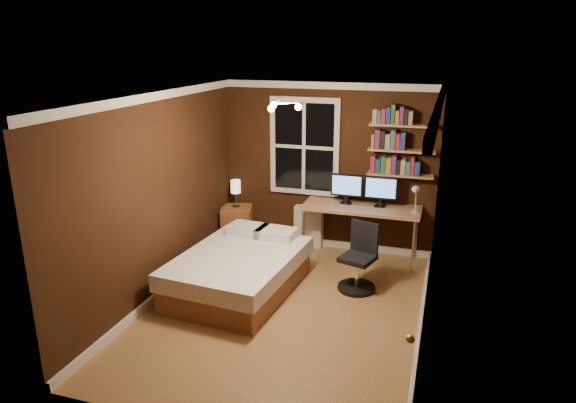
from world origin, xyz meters
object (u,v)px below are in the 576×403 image
(nightstand, at_px, (237,224))
(desk, at_px, (361,211))
(monitor_right, at_px, (381,192))
(desk_lamp, at_px, (416,199))
(bedside_lamp, at_px, (236,194))
(radiator, at_px, (309,227))
(monitor_left, at_px, (347,189))
(bed, at_px, (240,271))
(office_chair, at_px, (359,266))

(nightstand, bearing_deg, desk, -18.29)
(monitor_right, height_order, desk_lamp, desk_lamp)
(bedside_lamp, bearing_deg, monitor_right, 0.35)
(radiator, height_order, monitor_right, monitor_right)
(monitor_left, xyz_separation_m, desk_lamp, (0.98, -0.20, 0.00))
(bed, bearing_deg, monitor_right, 50.39)
(bed, xyz_separation_m, desk_lamp, (2.03, 1.36, 0.75))
(monitor_left, bearing_deg, bedside_lamp, -179.56)
(nightstand, xyz_separation_m, radiator, (1.13, 0.15, 0.04))
(office_chair, bearing_deg, monitor_left, 127.57)
(radiator, bearing_deg, desk, -14.64)
(nightstand, relative_size, desk_lamp, 1.30)
(desk, relative_size, monitor_right, 3.60)
(nightstand, xyz_separation_m, desk_lamp, (2.72, -0.18, 0.73))
(bedside_lamp, height_order, monitor_right, monitor_right)
(nightstand, distance_m, monitor_right, 2.34)
(nightstand, bearing_deg, office_chair, -42.34)
(desk, bearing_deg, monitor_right, 18.41)
(bedside_lamp, height_order, desk_lamp, desk_lamp)
(bed, xyz_separation_m, desk, (1.28, 1.47, 0.47))
(bed, distance_m, nightstand, 1.69)
(radiator, distance_m, desk_lamp, 1.76)
(nightstand, height_order, radiator, radiator)
(desk_lamp, bearing_deg, bed, -146.19)
(bed, bearing_deg, office_chair, 24.25)
(monitor_right, bearing_deg, radiator, 172.94)
(desk_lamp, bearing_deg, monitor_right, 158.43)
(radiator, relative_size, desk_lamp, 1.47)
(bed, relative_size, office_chair, 2.24)
(monitor_left, bearing_deg, office_chair, -69.66)
(bed, bearing_deg, desk_lamp, 38.79)
(radiator, distance_m, office_chair, 1.54)
(desk, distance_m, office_chair, 1.07)
(bed, relative_size, bedside_lamp, 4.50)
(nightstand, xyz_separation_m, office_chair, (2.12, -1.04, 0.03))
(nightstand, height_order, office_chair, office_chair)
(nightstand, distance_m, desk, 2.02)
(bedside_lamp, distance_m, desk, 1.97)
(monitor_left, distance_m, office_chair, 1.32)
(bed, relative_size, radiator, 3.03)
(desk, xyz_separation_m, monitor_left, (-0.24, 0.08, 0.28))
(radiator, height_order, desk, desk)
(office_chair, bearing_deg, monitor_right, 101.86)
(radiator, xyz_separation_m, monitor_right, (1.09, -0.13, 0.69))
(bedside_lamp, xyz_separation_m, desk_lamp, (2.72, -0.18, 0.22))
(bedside_lamp, xyz_separation_m, desk, (1.97, -0.07, -0.06))
(bed, distance_m, desk, 2.00)
(radiator, bearing_deg, office_chair, -50.25)
(monitor_right, bearing_deg, office_chair, -95.37)
(monitor_right, height_order, office_chair, monitor_right)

